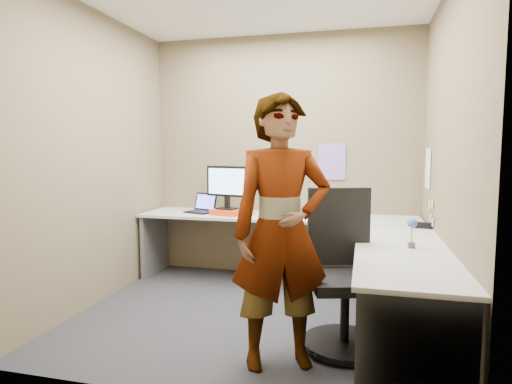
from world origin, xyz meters
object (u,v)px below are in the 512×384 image
(monitor, at_px, (227,184))
(person, at_px, (281,232))
(desk, at_px, (310,242))
(office_chair, at_px, (343,284))

(monitor, height_order, person, person)
(desk, relative_size, office_chair, 2.65)
(monitor, height_order, office_chair, monitor)
(office_chair, relative_size, person, 0.63)
(desk, bearing_deg, person, -92.60)
(desk, xyz_separation_m, person, (-0.05, -1.15, 0.31))
(desk, distance_m, monitor, 1.19)
(monitor, relative_size, office_chair, 0.43)
(desk, distance_m, office_chair, 0.85)
(office_chair, bearing_deg, person, -152.08)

